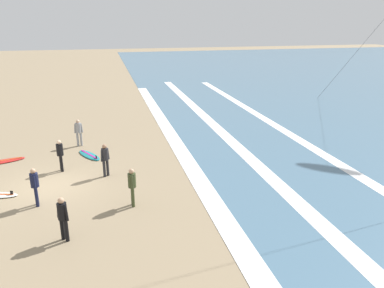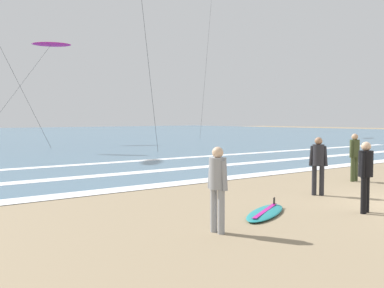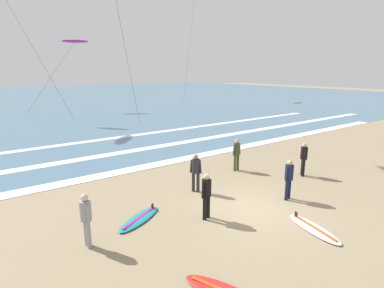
{
  "view_description": "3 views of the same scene",
  "coord_description": "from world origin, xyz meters",
  "px_view_note": "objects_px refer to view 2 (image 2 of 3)",
  "views": [
    {
      "loc": [
        16.42,
        2.67,
        7.19
      ],
      "look_at": [
        -0.57,
        6.72,
        1.31
      ],
      "focal_mm": 35.08,
      "sensor_mm": 36.0,
      "label": 1
    },
    {
      "loc": [
        -11.26,
        -5.33,
        2.13
      ],
      "look_at": [
        -1.41,
        7.09,
        1.24
      ],
      "focal_mm": 43.76,
      "sensor_mm": 36.0,
      "label": 2
    },
    {
      "loc": [
        -7.91,
        -7.06,
        4.93
      ],
      "look_at": [
        -0.09,
        3.49,
        1.76
      ],
      "focal_mm": 28.92,
      "sensor_mm": 36.0,
      "label": 3
    }
  ],
  "objects_px": {
    "surfer_left_near": "(366,170)",
    "surfer_background_far": "(318,161)",
    "surfer_left_far": "(218,182)",
    "surfer_mid_group": "(355,153)",
    "kite_magenta_low_near": "(51,45)",
    "surfboard_right_spare": "(265,213)"
  },
  "relations": [
    {
      "from": "surfer_background_far",
      "to": "surfer_left_far",
      "type": "distance_m",
      "value": 5.16
    },
    {
      "from": "surfer_left_far",
      "to": "kite_magenta_low_near",
      "type": "xyz_separation_m",
      "value": [
        9.64,
        31.94,
        7.28
      ]
    },
    {
      "from": "surfer_left_near",
      "to": "surfer_background_far",
      "type": "height_order",
      "value": "same"
    },
    {
      "from": "surfer_background_far",
      "to": "surfboard_right_spare",
      "type": "xyz_separation_m",
      "value": [
        -3.04,
        -0.86,
        -0.91
      ]
    },
    {
      "from": "surfer_left_near",
      "to": "surfer_left_far",
      "type": "relative_size",
      "value": 1.0
    },
    {
      "from": "surfer_left_near",
      "to": "surfer_left_far",
      "type": "xyz_separation_m",
      "value": [
        -3.79,
        0.69,
        0.0
      ]
    },
    {
      "from": "surfer_background_far",
      "to": "surfer_left_far",
      "type": "height_order",
      "value": "same"
    },
    {
      "from": "surfer_background_far",
      "to": "surfer_mid_group",
      "type": "height_order",
      "value": "same"
    },
    {
      "from": "surfer_left_near",
      "to": "surfer_background_far",
      "type": "relative_size",
      "value": 1.0
    },
    {
      "from": "surfer_mid_group",
      "to": "kite_magenta_low_near",
      "type": "distance_m",
      "value": 30.43
    },
    {
      "from": "surfer_left_near",
      "to": "surfer_mid_group",
      "type": "height_order",
      "value": "same"
    },
    {
      "from": "surfer_left_far",
      "to": "surfer_mid_group",
      "type": "relative_size",
      "value": 1.0
    },
    {
      "from": "surfer_left_far",
      "to": "surfer_left_near",
      "type": "bearing_deg",
      "value": -10.39
    },
    {
      "from": "surfer_mid_group",
      "to": "surfer_left_near",
      "type": "bearing_deg",
      "value": -145.12
    },
    {
      "from": "surfer_left_near",
      "to": "surfer_background_far",
      "type": "xyz_separation_m",
      "value": [
        1.17,
        2.13,
        0.0
      ]
    },
    {
      "from": "surfer_left_far",
      "to": "surfer_mid_group",
      "type": "xyz_separation_m",
      "value": [
        8.26,
        2.42,
        0.0
      ]
    },
    {
      "from": "surfer_left_near",
      "to": "surfer_mid_group",
      "type": "relative_size",
      "value": 1.0
    },
    {
      "from": "surfer_left_near",
      "to": "surfboard_right_spare",
      "type": "relative_size",
      "value": 0.75
    },
    {
      "from": "surfboard_right_spare",
      "to": "kite_magenta_low_near",
      "type": "xyz_separation_m",
      "value": [
        7.72,
        31.37,
        8.2
      ]
    },
    {
      "from": "surfer_background_far",
      "to": "surfer_left_far",
      "type": "bearing_deg",
      "value": -163.83
    },
    {
      "from": "surfboard_right_spare",
      "to": "surfer_background_far",
      "type": "bearing_deg",
      "value": 15.86
    },
    {
      "from": "surfer_background_far",
      "to": "kite_magenta_low_near",
      "type": "relative_size",
      "value": 0.19
    }
  ]
}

